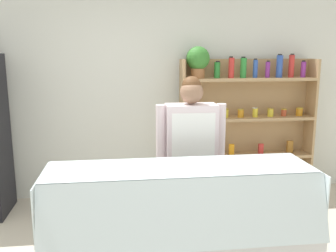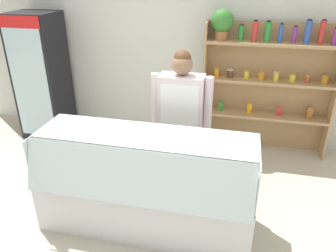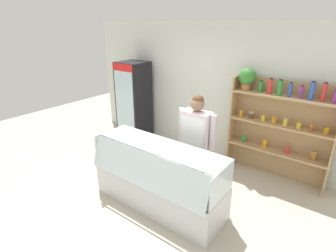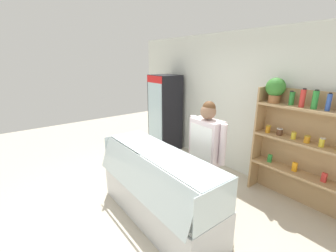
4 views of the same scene
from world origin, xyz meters
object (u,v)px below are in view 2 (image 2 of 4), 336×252
object	(u,v)px
drinks_fridge	(42,77)
shelving_unit	(261,75)
deli_display_case	(146,199)
shop_clerk	(181,112)

from	to	relation	value
drinks_fridge	shelving_unit	world-z (taller)	shelving_unit
drinks_fridge	deli_display_case	xyz separation A→B (m)	(2.09, -1.67, -0.61)
drinks_fridge	shelving_unit	distance (m)	3.18
shelving_unit	shop_clerk	world-z (taller)	shelving_unit
shelving_unit	deli_display_case	size ratio (longest dim) A/B	0.93
deli_display_case	shop_clerk	bearing A→B (deg)	72.89
deli_display_case	shelving_unit	bearing A→B (deg)	60.56
drinks_fridge	shelving_unit	size ratio (longest dim) A/B	0.96
shelving_unit	shop_clerk	distance (m)	1.49
shelving_unit	deli_display_case	bearing A→B (deg)	-119.44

